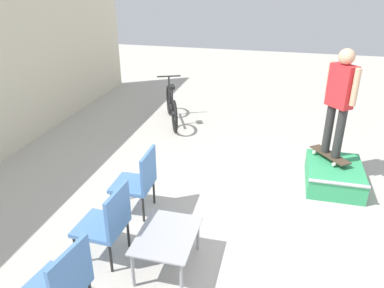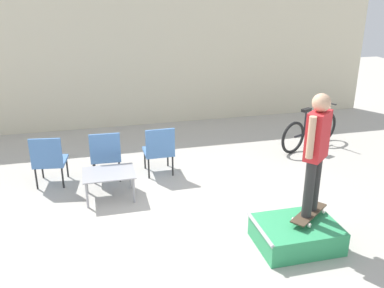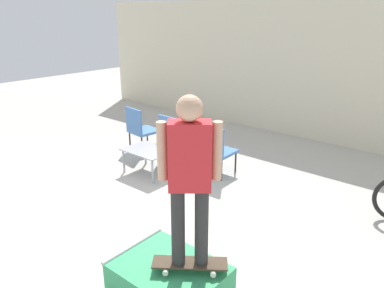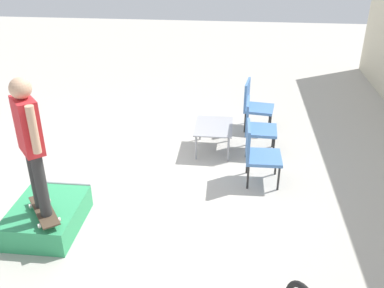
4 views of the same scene
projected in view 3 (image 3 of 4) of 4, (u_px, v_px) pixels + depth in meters
name	position (u px, v px, depth m)	size (l,w,h in m)	color
ground_plane	(137.00, 215.00, 5.29)	(24.00, 24.00, 0.00)	#B7B2A8
house_wall_back	(296.00, 70.00, 8.27)	(12.00, 0.06, 3.00)	beige
skate_ramp_box	(169.00, 279.00, 3.79)	(1.09, 0.82, 0.35)	#339E60
skateboard_on_ramp	(190.00, 263.00, 3.64)	(0.71, 0.60, 0.07)	#473828
person_skater	(190.00, 171.00, 3.31)	(0.45, 0.40, 1.65)	#2D2D2D
coffee_table	(148.00, 152.00, 6.55)	(0.83, 0.63, 0.45)	#9E9EA3
patio_chair_left	(140.00, 127.00, 7.59)	(0.59, 0.59, 0.92)	black
patio_chair_center	(175.00, 137.00, 7.02)	(0.54, 0.54, 0.92)	black
patio_chair_right	(215.00, 148.00, 6.44)	(0.53, 0.53, 0.92)	black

